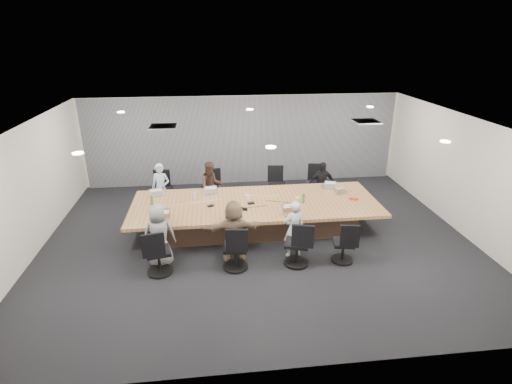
{
  "coord_description": "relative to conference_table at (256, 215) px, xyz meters",
  "views": [
    {
      "loc": [
        -1.03,
        -8.39,
        4.63
      ],
      "look_at": [
        0.0,
        0.4,
        1.05
      ],
      "focal_mm": 28.0,
      "sensor_mm": 36.0,
      "label": 1
    }
  ],
  "objects": [
    {
      "name": "mic_left",
      "position": [
        -1.1,
        -0.12,
        0.35
      ],
      "size": [
        0.17,
        0.14,
        0.03
      ],
      "primitive_type": "cube",
      "rotation": [
        0.0,
        0.0,
        0.4
      ],
      "color": "black",
      "rests_on": "conference_table"
    },
    {
      "name": "person_3",
      "position": [
        2.03,
        1.35,
        0.23
      ],
      "size": [
        0.75,
        0.34,
        1.27
      ],
      "primitive_type": "imported",
      "rotation": [
        0.0,
        0.0,
        6.24
      ],
      "color": "black",
      "rests_on": "ground"
    },
    {
      "name": "mug_brown",
      "position": [
        -2.36,
        -0.45,
        0.39
      ],
      "size": [
        0.09,
        0.09,
        0.1
      ],
      "primitive_type": "cylinder",
      "rotation": [
        0.0,
        0.0,
        0.03
      ],
      "color": "brown",
      "rests_on": "conference_table"
    },
    {
      "name": "curtain",
      "position": [
        0.0,
        3.42,
        1.0
      ],
      "size": [
        9.8,
        0.04,
        2.8
      ],
      "primitive_type": "cube",
      "color": "gray",
      "rests_on": "ground"
    },
    {
      "name": "chair_6",
      "position": [
        0.68,
        -1.7,
        0.02
      ],
      "size": [
        0.71,
        0.71,
        0.84
      ],
      "primitive_type": null,
      "rotation": [
        0.0,
        0.0,
        -0.29
      ],
      "color": "black",
      "rests_on": "ground"
    },
    {
      "name": "chair_2",
      "position": [
        0.83,
        1.7,
        0.02
      ],
      "size": [
        0.62,
        0.62,
        0.84
      ],
      "primitive_type": null,
      "rotation": [
        0.0,
        0.0,
        3.04
      ],
      "color": "black",
      "rests_on": "ground"
    },
    {
      "name": "snack_packet",
      "position": [
        2.44,
        -0.1,
        0.36
      ],
      "size": [
        0.2,
        0.2,
        0.04
      ],
      "primitive_type": "cube",
      "rotation": [
        0.0,
        0.0,
        -0.8
      ],
      "color": "red",
      "rests_on": "conference_table"
    },
    {
      "name": "person_5",
      "position": [
        -0.62,
        -1.35,
        0.29
      ],
      "size": [
        1.29,
        0.44,
        1.37
      ],
      "primitive_type": "imported",
      "rotation": [
        0.0,
        0.0,
        3.17
      ],
      "color": "#81684C",
      "rests_on": "ground"
    },
    {
      "name": "cup_white_far",
      "position": [
        -0.18,
        0.23,
        0.39
      ],
      "size": [
        0.1,
        0.1,
        0.11
      ],
      "primitive_type": "cylinder",
      "rotation": [
        0.0,
        0.0,
        -0.18
      ],
      "color": "white",
      "rests_on": "conference_table"
    },
    {
      "name": "chair_4",
      "position": [
        -2.18,
        -1.7,
        0.01
      ],
      "size": [
        0.67,
        0.67,
        0.83
      ],
      "primitive_type": null,
      "rotation": [
        0.0,
        0.0,
        0.22
      ],
      "color": "black",
      "rests_on": "ground"
    },
    {
      "name": "conference_table",
      "position": [
        0.0,
        0.0,
        0.0
      ],
      "size": [
        6.0,
        2.2,
        0.74
      ],
      "color": "brown",
      "rests_on": "ground"
    },
    {
      "name": "bottle_clear",
      "position": [
        -1.48,
        0.34,
        0.44
      ],
      "size": [
        0.06,
        0.06,
        0.2
      ],
      "primitive_type": "cylinder",
      "rotation": [
        0.0,
        0.0,
        -0.02
      ],
      "color": "silver",
      "rests_on": "conference_table"
    },
    {
      "name": "person_1",
      "position": [
        -1.06,
        1.35,
        0.29
      ],
      "size": [
        0.77,
        0.66,
        1.38
      ],
      "primitive_type": "imported",
      "rotation": [
        0.0,
        0.0,
        6.52
      ],
      "color": "#3D291F",
      "rests_on": "ground"
    },
    {
      "name": "laptop_5",
      "position": [
        -0.62,
        -0.8,
        0.35
      ],
      "size": [
        0.33,
        0.26,
        0.02
      ],
      "primitive_type": "cube",
      "rotation": [
        0.0,
        0.0,
        0.2
      ],
      "color": "#B2B2B7",
      "rests_on": "conference_table"
    },
    {
      "name": "chair_3",
      "position": [
        2.03,
        1.7,
        0.04
      ],
      "size": [
        0.64,
        0.64,
        0.87
      ],
      "primitive_type": null,
      "rotation": [
        0.0,
        0.0,
        3.05
      ],
      "color": "black",
      "rests_on": "ground"
    },
    {
      "name": "wall_left",
      "position": [
        -5.0,
        -0.5,
        1.0
      ],
      "size": [
        0.0,
        8.0,
        2.8
      ],
      "primitive_type": "cube",
      "rotation": [
        1.57,
        0.0,
        1.57
      ],
      "color": "beige",
      "rests_on": "ground"
    },
    {
      "name": "laptop_0",
      "position": [
        -2.42,
        0.8,
        0.35
      ],
      "size": [
        0.36,
        0.29,
        0.02
      ],
      "primitive_type": "cube",
      "rotation": [
        0.0,
        0.0,
        3.38
      ],
      "color": "#B2B2B7",
      "rests_on": "conference_table"
    },
    {
      "name": "wall_right",
      "position": [
        5.0,
        -0.5,
        1.0
      ],
      "size": [
        0.0,
        8.0,
        2.8
      ],
      "primitive_type": "cube",
      "rotation": [
        1.57,
        0.0,
        -1.57
      ],
      "color": "beige",
      "rests_on": "ground"
    },
    {
      "name": "stapler",
      "position": [
        -0.33,
        -0.43,
        0.37
      ],
      "size": [
        0.18,
        0.12,
        0.07
      ],
      "primitive_type": "cube",
      "rotation": [
        0.0,
        0.0,
        -0.43
      ],
      "color": "black",
      "rests_on": "conference_table"
    },
    {
      "name": "floor",
      "position": [
        0.0,
        -0.5,
        -0.4
      ],
      "size": [
        10.0,
        8.0,
        0.0
      ],
      "primitive_type": "cube",
      "color": "black",
      "rests_on": "ground"
    },
    {
      "name": "canvas_bag",
      "position": [
        2.24,
        0.34,
        0.41
      ],
      "size": [
        0.27,
        0.19,
        0.13
      ],
      "primitive_type": "cube",
      "rotation": [
        0.0,
        0.0,
        0.15
      ],
      "color": "gray",
      "rests_on": "conference_table"
    },
    {
      "name": "chair_7",
      "position": [
        1.69,
        -1.7,
        -0.03
      ],
      "size": [
        0.58,
        0.58,
        0.74
      ],
      "primitive_type": null,
      "rotation": [
        0.0,
        0.0,
        -0.18
      ],
      "color": "black",
      "rests_on": "ground"
    },
    {
      "name": "ceiling",
      "position": [
        0.0,
        -0.5,
        2.4
      ],
      "size": [
        10.0,
        8.0,
        0.0
      ],
      "primitive_type": "cube",
      "color": "white",
      "rests_on": "wall_back"
    },
    {
      "name": "wall_front",
      "position": [
        0.0,
        -4.5,
        1.0
      ],
      "size": [
        10.0,
        0.0,
        2.8
      ],
      "primitive_type": "cube",
      "rotation": [
        -1.57,
        0.0,
        0.0
      ],
      "color": "beige",
      "rests_on": "ground"
    },
    {
      "name": "cup_white_near",
      "position": [
        1.03,
        -0.05,
        0.39
      ],
      "size": [
        0.1,
        0.1,
        0.1
      ],
      "primitive_type": "cylinder",
      "rotation": [
        0.0,
        0.0,
        0.26
      ],
      "color": "white",
      "rests_on": "conference_table"
    },
    {
      "name": "chair_1",
      "position": [
        -1.06,
        1.7,
        0.0
      ],
      "size": [
        0.67,
        0.67,
        0.8
      ],
      "primitive_type": null,
      "rotation": [
        0.0,
        0.0,
        3.42
      ],
      "color": "black",
      "rests_on": "ground"
    },
    {
      "name": "chair_5",
      "position": [
        -0.62,
        -1.7,
        0.01
      ],
      "size": [
        0.6,
        0.6,
        0.82
      ],
      "primitive_type": null,
      "rotation": [
        0.0,
        0.0,
        -0.1
      ],
      "color": "black",
      "rests_on": "ground"
    },
    {
      "name": "bottle_green_left",
      "position": [
        -2.49,
        0.11,
        0.46
      ],
      "size": [
        0.08,
        0.08,
        0.24
      ],
      "primitive_type": "cylinder",
      "rotation": [
        0.0,
        0.0,
        0.21
      ],
      "color": "#37793F",
      "rests_on": "conference_table"
    },
    {
      "name": "person_6",
      "position": [
        0.68,
        -1.35,
        0.25
      ],
      "size": [
        0.53,
        0.41,
        1.31
      ],
      "primitive_type": "imported",
      "rotation": [
        0.0,
        0.0,
        3.36
      ],
      "color": "silver",
      "rests_on": "ground"
    },
    {
      "name": "person_4",
      "position": [
        -2.18,
        -1.35,
        0.29
      ],
      "size": [
        0.71,
        0.5,
        1.38
      ],
      "primitive_type": "imported",
      "rotation": [
        0.0,
        0.0,
        3.23
      ],
      "color": "gray",
      "rests_on": "ground"
    },
    {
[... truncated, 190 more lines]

